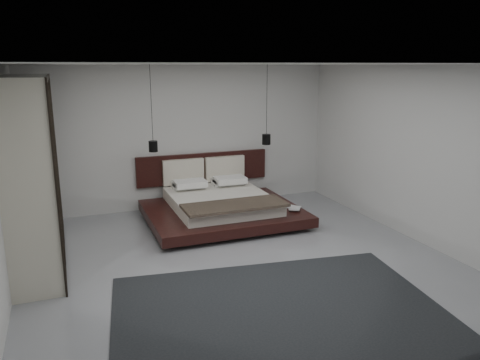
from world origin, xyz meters
name	(u,v)px	position (x,y,z in m)	size (l,w,h in m)	color
floor	(239,260)	(0.00, 0.00, 0.00)	(6.00, 6.00, 0.00)	gray
ceiling	(239,64)	(0.00, 0.00, 2.80)	(6.00, 6.00, 0.00)	white
wall_back	(185,137)	(0.00, 3.00, 1.40)	(6.00, 6.00, 0.00)	silver
wall_front	(371,240)	(0.00, -3.00, 1.40)	(6.00, 6.00, 0.00)	silver
wall_left	(0,187)	(-3.00, 0.00, 1.40)	(6.00, 6.00, 0.00)	silver
wall_right	(411,153)	(3.00, 0.00, 1.40)	(6.00, 6.00, 0.00)	silver
lattice_screen	(20,158)	(-2.95, 2.45, 1.30)	(0.05, 0.90, 2.60)	black
bed	(220,204)	(0.36, 1.91, 0.28)	(2.71, 2.36, 1.06)	black
book_lower	(290,209)	(1.47, 1.27, 0.26)	(0.20, 0.27, 0.03)	#99724C
book_upper	(289,208)	(1.45, 1.24, 0.29)	(0.20, 0.27, 0.02)	#99724C
pendant_left	(153,146)	(-0.75, 2.33, 1.38)	(0.16, 0.16, 1.53)	black
pendant_right	(266,139)	(1.47, 2.33, 1.38)	(0.17, 0.17, 1.53)	black
wardrobe	(32,172)	(-2.70, 1.07, 1.33)	(0.64, 2.70, 2.65)	beige
rug	(280,313)	(-0.09, -1.58, 0.01)	(3.79, 2.71, 0.02)	black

